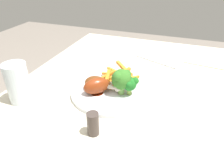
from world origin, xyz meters
TOP-DOWN VIEW (x-y plane):
  - dining_table at (0.00, 0.00)m, footprint 1.02×0.79m
  - dinner_plate at (0.04, -0.05)m, footprint 0.27×0.27m
  - broccoli_floret_front at (0.05, -0.02)m, footprint 0.05×0.05m
  - broccoli_floret_middle at (0.05, 0.01)m, footprint 0.05×0.05m
  - broccoli_floret_back at (0.05, -0.02)m, footprint 0.07×0.07m
  - carrot_fries_pile at (-0.02, -0.05)m, footprint 0.16×0.14m
  - chicken_drumstick_near at (0.06, -0.10)m, footprint 0.06×0.12m
  - chicken_drumstick_far at (0.07, -0.09)m, footprint 0.11×0.12m
  - fork at (-0.24, 0.04)m, footprint 0.08×0.18m
  - water_glass at (0.18, -0.30)m, footprint 0.07×0.07m
  - napkin at (-0.33, 0.25)m, footprint 0.16×0.19m
  - pepper_shaker at (0.23, -0.03)m, footprint 0.03×0.03m

SIDE VIEW (x-z plane):
  - dining_table at x=0.00m, z-range 0.26..1.02m
  - napkin at x=-0.33m, z-range 0.76..0.76m
  - fork at x=-0.24m, z-range 0.76..0.76m
  - dinner_plate at x=0.04m, z-range 0.76..0.77m
  - carrot_fries_pile at x=-0.02m, z-range 0.77..0.81m
  - pepper_shaker at x=0.23m, z-range 0.76..0.82m
  - chicken_drumstick_near at x=0.06m, z-range 0.77..0.81m
  - chicken_drumstick_far at x=0.07m, z-range 0.77..0.82m
  - broccoli_floret_middle at x=0.05m, z-range 0.78..0.84m
  - broccoli_floret_front at x=0.05m, z-range 0.78..0.84m
  - water_glass at x=0.18m, z-range 0.76..0.88m
  - broccoli_floret_back at x=0.05m, z-range 0.78..0.86m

